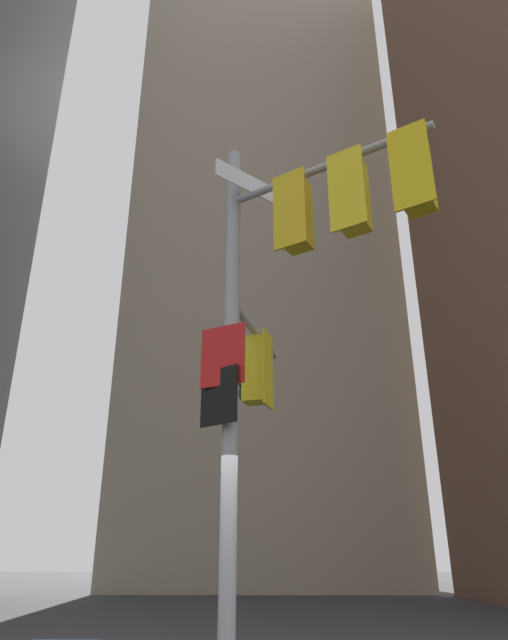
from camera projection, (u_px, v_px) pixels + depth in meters
building_mid_block at (261, 203)px, 37.70m from camera, size 13.80×13.80×46.26m
signal_pole_assembly at (290, 293)px, 7.46m from camera, size 2.92×3.89×7.06m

